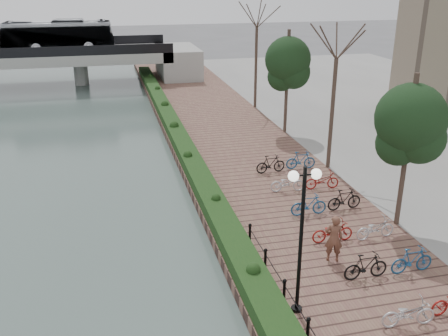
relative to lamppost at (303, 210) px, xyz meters
name	(u,v)px	position (x,y,z in m)	size (l,w,h in m)	color
promenade	(251,168)	(2.39, 13.11, -3.79)	(8.00, 75.00, 0.50)	brown
hedge	(185,149)	(-1.01, 15.61, -3.24)	(1.10, 56.00, 0.60)	#133312
lamppost	(303,210)	(0.00, 0.00, 0.00)	(1.02, 0.32, 4.91)	black
pedestrian	(334,238)	(2.39, 2.50, -2.61)	(0.67, 0.44, 1.85)	brown
bicycle_parking	(340,216)	(3.89, 4.96, -3.06)	(2.40, 14.69, 1.00)	silver
street_trees	(362,129)	(6.39, 8.30, -0.35)	(3.20, 37.12, 6.80)	#33271E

